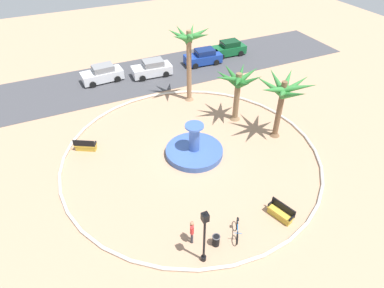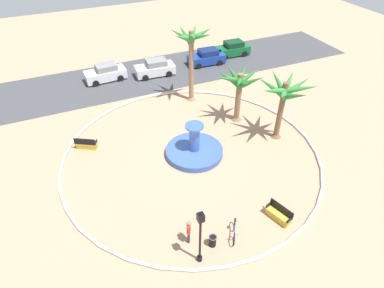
{
  "view_description": "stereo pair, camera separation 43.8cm",
  "coord_description": "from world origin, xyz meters",
  "views": [
    {
      "loc": [
        -7.62,
        -16.54,
        15.49
      ],
      "look_at": [
        0.08,
        0.01,
        1.0
      ],
      "focal_mm": 30.55,
      "sensor_mm": 36.0,
      "label": 1
    },
    {
      "loc": [
        -7.22,
        -16.72,
        15.49
      ],
      "look_at": [
        0.08,
        0.01,
        1.0
      ],
      "focal_mm": 30.55,
      "sensor_mm": 36.0,
      "label": 2
    }
  ],
  "objects": [
    {
      "name": "bench_west",
      "position": [
        2.39,
        -7.4,
        0.35
      ],
      "size": [
        0.96,
        1.68,
        1.0
      ],
      "color": "gold",
      "rests_on": "ground"
    },
    {
      "name": "plaza_curb",
      "position": [
        0.0,
        0.0,
        0.1
      ],
      "size": [
        18.59,
        18.59,
        0.2
      ],
      "primitive_type": "torus",
      "color": "silver",
      "rests_on": "ground"
    },
    {
      "name": "palm_tree_mid_plaza",
      "position": [
        5.31,
        2.75,
        3.34
      ],
      "size": [
        4.03,
        3.89,
        4.46
      ],
      "color": "brown",
      "rests_on": "ground"
    },
    {
      "name": "palm_tree_by_curb",
      "position": [
        3.17,
        7.25,
        5.1
      ],
      "size": [
        3.74,
        3.71,
        6.64
      ],
      "color": "#8E6B4C",
      "rests_on": "ground"
    },
    {
      "name": "person_cyclist_helmet",
      "position": [
        -3.05,
        -6.71,
        0.93
      ],
      "size": [
        0.33,
        0.48,
        1.65
      ],
      "color": "#33333D",
      "rests_on": "ground"
    },
    {
      "name": "lamppost",
      "position": [
        -2.99,
        -8.02,
        2.26
      ],
      "size": [
        0.32,
        0.32,
        3.85
      ],
      "color": "black",
      "rests_on": "ground"
    },
    {
      "name": "parked_car_rightmost",
      "position": [
        11.43,
        14.49,
        0.78
      ],
      "size": [
        4.05,
        2.02,
        1.67
      ],
      "color": "#145B2D",
      "rests_on": "ground"
    },
    {
      "name": "parked_car_third",
      "position": [
        7.75,
        13.56,
        0.78
      ],
      "size": [
        4.09,
        2.1,
        1.67
      ],
      "color": "navy",
      "rests_on": "ground"
    },
    {
      "name": "ground_plane",
      "position": [
        0.0,
        0.0,
        0.0
      ],
      "size": [
        80.0,
        80.0,
        0.0
      ],
      "primitive_type": "plane",
      "color": "tan"
    },
    {
      "name": "palm_tree_near_fountain",
      "position": [
        7.04,
        -0.6,
        3.86
      ],
      "size": [
        4.46,
        4.38,
        4.97
      ],
      "color": "brown",
      "rests_on": "ground"
    },
    {
      "name": "bicycle_red_frame",
      "position": [
        -0.57,
        -7.38,
        0.38
      ],
      "size": [
        0.94,
        1.5,
        0.94
      ],
      "color": "black",
      "rests_on": "ground"
    },
    {
      "name": "parked_car_second",
      "position": [
        1.73,
        13.24,
        0.78
      ],
      "size": [
        4.09,
        2.09,
        1.67
      ],
      "color": "silver",
      "rests_on": "ground"
    },
    {
      "name": "trash_bin",
      "position": [
        -1.96,
        -7.46,
        0.39
      ],
      "size": [
        0.46,
        0.46,
        0.73
      ],
      "color": "black",
      "rests_on": "ground"
    },
    {
      "name": "parked_car_leftmost",
      "position": [
        -3.16,
        14.18,
        0.78
      ],
      "size": [
        4.09,
        2.1,
        1.67
      ],
      "color": "silver",
      "rests_on": "ground"
    },
    {
      "name": "street_asphalt",
      "position": [
        0.0,
        13.69,
        0.01
      ],
      "size": [
        48.0,
        8.0,
        0.03
      ],
      "primitive_type": "cube",
      "color": "#424247",
      "rests_on": "ground"
    },
    {
      "name": "fountain",
      "position": [
        0.27,
        0.03,
        0.35
      ],
      "size": [
        4.18,
        4.18,
        2.57
      ],
      "color": "#38569E",
      "rests_on": "ground"
    },
    {
      "name": "bench_east",
      "position": [
        -6.83,
        3.85,
        0.35
      ],
      "size": [
        1.64,
        1.23,
        1.0
      ],
      "color": "gold",
      "rests_on": "ground"
    }
  ]
}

